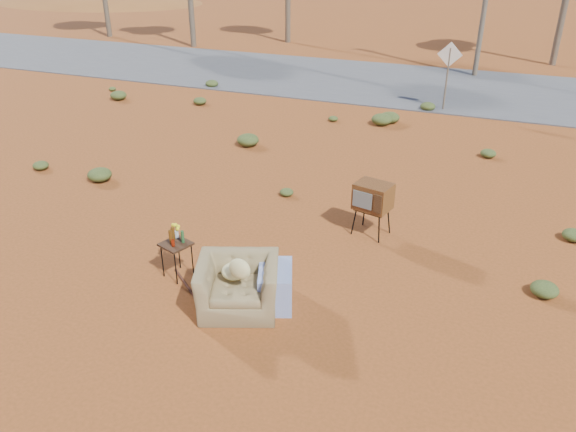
% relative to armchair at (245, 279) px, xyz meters
% --- Properties ---
extents(ground, '(140.00, 140.00, 0.00)m').
position_rel_armchair_xyz_m(ground, '(-0.16, 0.24, -0.50)').
color(ground, brown).
rests_on(ground, ground).
extents(highway, '(140.00, 7.00, 0.04)m').
position_rel_armchair_xyz_m(highway, '(-0.16, 15.24, -0.48)').
color(highway, '#565659').
rests_on(highway, ground).
extents(dirt_mound, '(26.00, 18.00, 2.00)m').
position_rel_armchair_xyz_m(dirt_mound, '(-30.16, 34.24, -0.50)').
color(dirt_mound, brown).
rests_on(dirt_mound, ground).
extents(armchair, '(1.59, 1.37, 1.07)m').
position_rel_armchair_xyz_m(armchair, '(0.00, 0.00, 0.00)').
color(armchair, olive).
rests_on(armchair, ground).
extents(tv_unit, '(0.76, 0.66, 1.06)m').
position_rel_armchair_xyz_m(tv_unit, '(1.23, 3.05, 0.28)').
color(tv_unit, black).
rests_on(tv_unit, ground).
extents(side_table, '(0.57, 0.57, 0.91)m').
position_rel_armchair_xyz_m(side_table, '(-1.46, 0.40, 0.16)').
color(side_table, '#361F13').
rests_on(side_table, ground).
extents(rusty_bar, '(1.36, 1.12, 0.05)m').
position_rel_armchair_xyz_m(rusty_bar, '(-0.91, -0.07, -0.48)').
color(rusty_bar, '#4B2214').
rests_on(rusty_bar, ground).
extents(road_sign, '(0.78, 0.06, 2.19)m').
position_rel_armchair_xyz_m(road_sign, '(1.34, 12.24, 1.00)').
color(road_sign, brown).
rests_on(road_sign, ground).
extents(scrub_patch, '(17.49, 8.07, 0.33)m').
position_rel_armchair_xyz_m(scrub_patch, '(-0.98, 4.65, -0.36)').
color(scrub_patch, '#4A5726').
rests_on(scrub_patch, ground).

